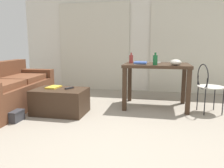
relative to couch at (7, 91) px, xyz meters
The scene contains 16 objects.
ground_plane 2.15m from the couch, ahead, with size 7.95×7.95×0.00m, color gray.
wall_back 3.14m from the couch, 44.87° to the left, with size 5.93×0.10×2.55m, color silver.
curtains 3.03m from the couch, 43.70° to the left, with size 4.05×0.03×2.13m.
couch is the anchor object (origin of this frame).
coffee_table 1.03m from the couch, ahead, with size 0.84×0.56×0.41m.
craft_table 2.65m from the couch, 14.23° to the left, with size 1.13×0.80×0.78m.
wire_chair 3.39m from the couch, ahead, with size 0.42×0.44×0.81m.
bottle_near 2.61m from the couch, ahead, with size 0.07×0.07×0.21m.
bottle_far 2.26m from the couch, 18.62° to the left, with size 0.07×0.07×0.19m.
bowl 2.92m from the couch, ahead, with size 0.18×0.18×0.10m, color beige.
book_stack 2.37m from the couch, 12.94° to the left, with size 0.25×0.29×0.04m.
tv_remote_on_table 2.72m from the couch, 16.95° to the left, with size 0.05×0.14×0.02m, color #B7B7B2.
scissors 2.53m from the couch, 19.34° to the left, with size 0.10×0.04×0.00m.
tv_remote_primary 1.17m from the couch, ahead, with size 0.05×0.16×0.03m, color #232326.
magazine 0.88m from the couch, ahead, with size 0.17×0.26×0.02m, color gold.
shoebox 0.76m from the couch, 52.04° to the right, with size 0.35×0.24×0.16m.
Camera 1 is at (0.45, -2.13, 1.11)m, focal length 35.43 mm.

